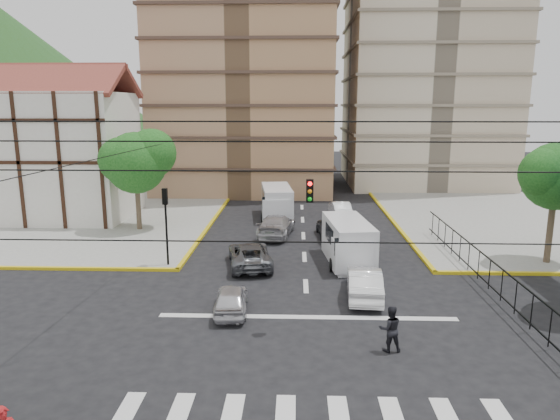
{
  "coord_description": "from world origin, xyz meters",
  "views": [
    {
      "loc": [
        -0.52,
        -19.12,
        9.08
      ],
      "look_at": [
        -1.32,
        4.85,
        4.0
      ],
      "focal_mm": 32.0,
      "sensor_mm": 36.0,
      "label": 1
    }
  ],
  "objects_px": {
    "van_left_lane": "(277,203)",
    "van_right_lane": "(348,243)",
    "pedestrian_crosswalk": "(390,329)",
    "traffic_light_nw": "(166,214)",
    "car_white_front_right": "(364,282)",
    "car_silver_front_left": "(231,299)"
  },
  "relations": [
    {
      "from": "car_silver_front_left",
      "to": "pedestrian_crosswalk",
      "type": "distance_m",
      "value": 7.26
    },
    {
      "from": "van_right_lane",
      "to": "pedestrian_crosswalk",
      "type": "relative_size",
      "value": 3.23
    },
    {
      "from": "car_silver_front_left",
      "to": "traffic_light_nw",
      "type": "bearing_deg",
      "value": -58.23
    },
    {
      "from": "traffic_light_nw",
      "to": "car_white_front_right",
      "type": "xyz_separation_m",
      "value": [
        10.57,
        -4.16,
        -2.38
      ]
    },
    {
      "from": "van_right_lane",
      "to": "car_silver_front_left",
      "type": "height_order",
      "value": "van_right_lane"
    },
    {
      "from": "car_silver_front_left",
      "to": "pedestrian_crosswalk",
      "type": "xyz_separation_m",
      "value": [
        6.41,
        -3.41,
        0.28
      ]
    },
    {
      "from": "car_silver_front_left",
      "to": "car_white_front_right",
      "type": "height_order",
      "value": "car_white_front_right"
    },
    {
      "from": "pedestrian_crosswalk",
      "to": "van_right_lane",
      "type": "bearing_deg",
      "value": -92.98
    },
    {
      "from": "car_white_front_right",
      "to": "traffic_light_nw",
      "type": "bearing_deg",
      "value": -17.12
    },
    {
      "from": "car_white_front_right",
      "to": "pedestrian_crosswalk",
      "type": "bearing_deg",
      "value": 97.02
    },
    {
      "from": "van_right_lane",
      "to": "pedestrian_crosswalk",
      "type": "distance_m",
      "value": 10.52
    },
    {
      "from": "car_silver_front_left",
      "to": "van_left_lane",
      "type": "bearing_deg",
      "value": -97.91
    },
    {
      "from": "van_left_lane",
      "to": "car_silver_front_left",
      "type": "bearing_deg",
      "value": -100.54
    },
    {
      "from": "car_white_front_right",
      "to": "car_silver_front_left",
      "type": "bearing_deg",
      "value": 22.03
    },
    {
      "from": "car_white_front_right",
      "to": "van_left_lane",
      "type": "bearing_deg",
      "value": -69.53
    },
    {
      "from": "traffic_light_nw",
      "to": "pedestrian_crosswalk",
      "type": "distance_m",
      "value": 14.58
    },
    {
      "from": "traffic_light_nw",
      "to": "car_white_front_right",
      "type": "bearing_deg",
      "value": -21.47
    },
    {
      "from": "pedestrian_crosswalk",
      "to": "car_white_front_right",
      "type": "bearing_deg",
      "value": -93.05
    },
    {
      "from": "van_right_lane",
      "to": "van_left_lane",
      "type": "distance_m",
      "value": 12.61
    },
    {
      "from": "pedestrian_crosswalk",
      "to": "car_silver_front_left",
      "type": "bearing_deg",
      "value": -33.71
    },
    {
      "from": "traffic_light_nw",
      "to": "van_right_lane",
      "type": "height_order",
      "value": "traffic_light_nw"
    },
    {
      "from": "van_left_lane",
      "to": "van_right_lane",
      "type": "bearing_deg",
      "value": -75.14
    }
  ]
}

